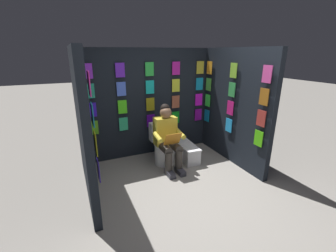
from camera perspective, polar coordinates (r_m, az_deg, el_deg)
ground_plane at (r=3.46m, az=6.91°, el=-18.61°), size 30.00×30.00×0.00m
display_wall_back at (r=4.63m, az=-4.84°, el=5.80°), size 2.70×0.14×2.15m
display_wall_left at (r=4.45m, az=16.31°, el=4.61°), size 0.14×1.87×2.15m
display_wall_right at (r=3.43m, az=-20.78°, el=0.20°), size 0.14×1.87×2.15m
toilet at (r=4.38m, az=-1.28°, el=-5.20°), size 0.41×0.55×0.77m
person_reading at (r=4.08m, az=-0.07°, el=-2.84°), size 0.52×0.68×1.19m
comic_longbox_near at (r=4.60m, az=4.55°, el=-6.33°), size 0.33×0.78×0.32m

